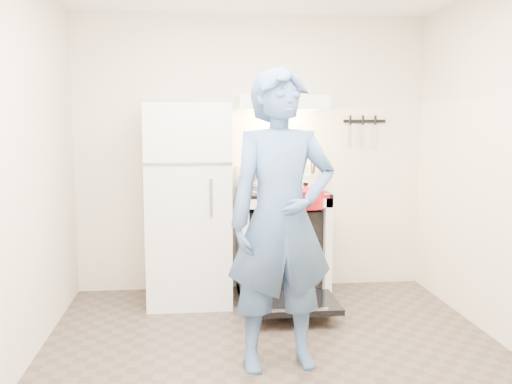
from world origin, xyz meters
TOP-DOWN VIEW (x-y plane):
  - floor at (0.00, 0.00)m, footprint 3.60×3.60m
  - back_wall at (0.00, 1.80)m, footprint 3.20×0.02m
  - refrigerator at (-0.58, 1.45)m, footprint 0.70×0.70m
  - stove_body at (0.23, 1.48)m, footprint 0.76×0.65m
  - cooktop at (0.23, 1.48)m, footprint 0.76×0.65m
  - backsplash at (0.23, 1.76)m, footprint 0.76×0.07m
  - oven_door at (0.23, 0.88)m, footprint 0.70×0.54m
  - oven_rack at (0.23, 1.48)m, footprint 0.60×0.52m
  - range_hood at (0.23, 1.55)m, footprint 0.76×0.50m
  - knife_strip at (1.05, 1.79)m, footprint 0.40×0.02m
  - pizza_stone at (0.22, 1.53)m, footprint 0.32×0.32m
  - tea_kettle at (-0.05, 1.63)m, footprint 0.21×0.18m
  - utensil_jar at (0.47, 1.29)m, footprint 0.10×0.10m
  - person at (0.01, 0.04)m, footprint 0.74×0.54m
  - dutch_oven at (0.21, 0.32)m, footprint 0.32×0.25m

SIDE VIEW (x-z plane):
  - floor at x=0.00m, z-range 0.00..0.00m
  - oven_door at x=0.23m, z-range 0.10..0.15m
  - oven_rack at x=0.23m, z-range 0.43..0.45m
  - pizza_stone at x=0.22m, z-range 0.45..0.46m
  - stove_body at x=0.23m, z-range 0.00..0.92m
  - refrigerator at x=-0.58m, z-range 0.00..1.70m
  - cooktop at x=0.23m, z-range 0.92..0.95m
  - person at x=0.01m, z-range 0.00..1.88m
  - dutch_oven at x=0.21m, z-range 0.93..1.14m
  - utensil_jar at x=0.47m, z-range 0.98..1.11m
  - backsplash at x=0.23m, z-range 0.95..1.15m
  - tea_kettle at x=-0.05m, z-range 0.95..1.21m
  - back_wall at x=0.00m, z-range 0.00..2.50m
  - knife_strip at x=1.05m, z-range 1.54..1.56m
  - range_hood at x=0.23m, z-range 1.65..1.77m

